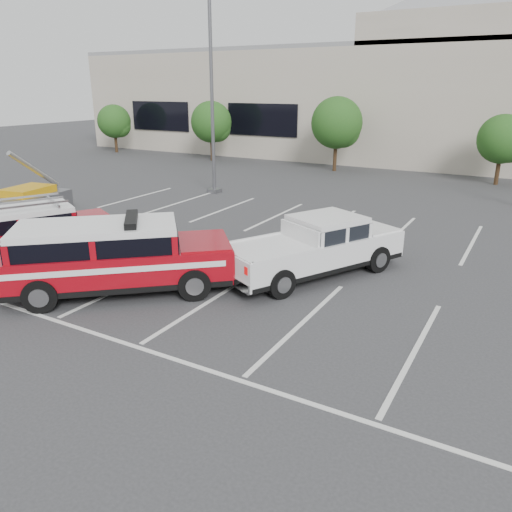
{
  "coord_description": "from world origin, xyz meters",
  "views": [
    {
      "loc": [
        7.14,
        -10.03,
        5.48
      ],
      "look_at": [
        0.74,
        1.21,
        1.05
      ],
      "focal_mm": 35.0,
      "sensor_mm": 36.0,
      "label": 1
    }
  ],
  "objects_px": {
    "tree_left": "(213,123)",
    "tree_mid_right": "(504,141)",
    "light_pole_left": "(212,92)",
    "utility_rig": "(27,203)",
    "ladder_suv": "(31,236)",
    "convention_building": "(449,96)",
    "tree_far_left": "(115,123)",
    "fire_chief_suv": "(116,262)",
    "white_pickup": "(314,252)",
    "tree_mid_left": "(338,125)"
  },
  "relations": [
    {
      "from": "convention_building",
      "to": "light_pole_left",
      "type": "distance_m",
      "value": 21.49
    },
    {
      "from": "tree_mid_left",
      "to": "white_pickup",
      "type": "relative_size",
      "value": 0.81
    },
    {
      "from": "light_pole_left",
      "to": "white_pickup",
      "type": "xyz_separation_m",
      "value": [
        9.6,
        -8.74,
        -4.48
      ]
    },
    {
      "from": "convention_building",
      "to": "ladder_suv",
      "type": "distance_m",
      "value": 32.95
    },
    {
      "from": "tree_left",
      "to": "white_pickup",
      "type": "xyz_separation_m",
      "value": [
        16.51,
        -18.79,
        -2.07
      ]
    },
    {
      "from": "white_pickup",
      "to": "ladder_suv",
      "type": "bearing_deg",
      "value": -131.99
    },
    {
      "from": "tree_mid_right",
      "to": "utility_rig",
      "type": "relative_size",
      "value": 1.07
    },
    {
      "from": "tree_far_left",
      "to": "light_pole_left",
      "type": "height_order",
      "value": "light_pole_left"
    },
    {
      "from": "convention_building",
      "to": "tree_mid_right",
      "type": "xyz_separation_m",
      "value": [
        4.91,
        -9.82,
        -2.22
      ]
    },
    {
      "from": "light_pole_left",
      "to": "utility_rig",
      "type": "distance_m",
      "value": 10.47
    },
    {
      "from": "tree_left",
      "to": "utility_rig",
      "type": "height_order",
      "value": "tree_left"
    },
    {
      "from": "white_pickup",
      "to": "fire_chief_suv",
      "type": "bearing_deg",
      "value": -109.77
    },
    {
      "from": "tree_left",
      "to": "tree_mid_right",
      "type": "height_order",
      "value": "tree_left"
    },
    {
      "from": "convention_building",
      "to": "utility_rig",
      "type": "height_order",
      "value": "convention_building"
    },
    {
      "from": "tree_mid_right",
      "to": "tree_left",
      "type": "bearing_deg",
      "value": 180.0
    },
    {
      "from": "utility_rig",
      "to": "tree_left",
      "type": "bearing_deg",
      "value": 89.46
    },
    {
      "from": "tree_far_left",
      "to": "white_pickup",
      "type": "distance_m",
      "value": 32.54
    },
    {
      "from": "tree_left",
      "to": "utility_rig",
      "type": "relative_size",
      "value": 1.18
    },
    {
      "from": "ladder_suv",
      "to": "convention_building",
      "type": "bearing_deg",
      "value": 104.24
    },
    {
      "from": "light_pole_left",
      "to": "ladder_suv",
      "type": "bearing_deg",
      "value": -85.69
    },
    {
      "from": "tree_mid_right",
      "to": "ladder_suv",
      "type": "relative_size",
      "value": 0.74
    },
    {
      "from": "convention_building",
      "to": "ladder_suv",
      "type": "xyz_separation_m",
      "value": [
        -7.27,
        -31.9,
        -3.93
      ]
    },
    {
      "from": "tree_mid_right",
      "to": "white_pickup",
      "type": "xyz_separation_m",
      "value": [
        -3.49,
        -18.78,
        -1.8
      ]
    },
    {
      "from": "ladder_suv",
      "to": "fire_chief_suv",
      "type": "bearing_deg",
      "value": 18.77
    },
    {
      "from": "tree_left",
      "to": "ladder_suv",
      "type": "bearing_deg",
      "value": -70.51
    },
    {
      "from": "tree_left",
      "to": "white_pickup",
      "type": "distance_m",
      "value": 25.09
    },
    {
      "from": "convention_building",
      "to": "tree_far_left",
      "type": "distance_m",
      "value": 27.03
    },
    {
      "from": "light_pole_left",
      "to": "tree_mid_left",
      "type": "bearing_deg",
      "value": 72.9
    },
    {
      "from": "tree_far_left",
      "to": "tree_mid_right",
      "type": "distance_m",
      "value": 30.0
    },
    {
      "from": "tree_left",
      "to": "light_pole_left",
      "type": "bearing_deg",
      "value": -55.48
    },
    {
      "from": "tree_far_left",
      "to": "tree_left",
      "type": "bearing_deg",
      "value": 0.0
    },
    {
      "from": "tree_mid_right",
      "to": "ladder_suv",
      "type": "height_order",
      "value": "tree_mid_right"
    },
    {
      "from": "tree_mid_left",
      "to": "tree_mid_right",
      "type": "height_order",
      "value": "tree_mid_left"
    },
    {
      "from": "tree_left",
      "to": "tree_mid_right",
      "type": "xyz_separation_m",
      "value": [
        20.0,
        -0.0,
        -0.27
      ]
    },
    {
      "from": "tree_far_left",
      "to": "utility_rig",
      "type": "relative_size",
      "value": 1.07
    },
    {
      "from": "convention_building",
      "to": "light_pole_left",
      "type": "relative_size",
      "value": 5.86
    },
    {
      "from": "convention_building",
      "to": "fire_chief_suv",
      "type": "bearing_deg",
      "value": -94.95
    },
    {
      "from": "white_pickup",
      "to": "utility_rig",
      "type": "xyz_separation_m",
      "value": [
        -13.81,
        0.32,
        -0.12
      ]
    },
    {
      "from": "tree_far_left",
      "to": "tree_mid_left",
      "type": "bearing_deg",
      "value": 0.0
    },
    {
      "from": "light_pole_left",
      "to": "ladder_suv",
      "type": "height_order",
      "value": "light_pole_left"
    },
    {
      "from": "tree_far_left",
      "to": "tree_mid_right",
      "type": "height_order",
      "value": "same"
    },
    {
      "from": "convention_building",
      "to": "ladder_suv",
      "type": "height_order",
      "value": "convention_building"
    },
    {
      "from": "ladder_suv",
      "to": "tree_far_left",
      "type": "bearing_deg",
      "value": 155.99
    },
    {
      "from": "light_pole_left",
      "to": "utility_rig",
      "type": "bearing_deg",
      "value": -116.56
    },
    {
      "from": "white_pickup",
      "to": "utility_rig",
      "type": "relative_size",
      "value": 1.61
    },
    {
      "from": "tree_mid_right",
      "to": "utility_rig",
      "type": "xyz_separation_m",
      "value": [
        -17.3,
        -18.46,
        -1.92
      ]
    },
    {
      "from": "tree_far_left",
      "to": "light_pole_left",
      "type": "xyz_separation_m",
      "value": [
        16.91,
        -10.05,
        2.68
      ]
    },
    {
      "from": "tree_mid_right",
      "to": "light_pole_left",
      "type": "xyz_separation_m",
      "value": [
        -13.09,
        -10.05,
        2.68
      ]
    },
    {
      "from": "fire_chief_suv",
      "to": "light_pole_left",
      "type": "bearing_deg",
      "value": 161.99
    },
    {
      "from": "light_pole_left",
      "to": "white_pickup",
      "type": "distance_m",
      "value": 13.73
    }
  ]
}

